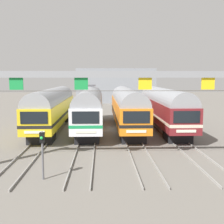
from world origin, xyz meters
TOP-DOWN VIEW (x-y plane):
  - ground_plane at (0.00, 0.00)m, footprint 160.00×160.00m
  - track_bed at (0.00, 17.00)m, footprint 14.38×70.00m
  - commuter_train_yellow at (-6.44, -0.01)m, footprint 2.88×18.06m
  - commuter_train_white at (-2.15, -0.00)m, footprint 2.88×18.06m
  - commuter_train_orange at (2.15, -0.01)m, footprint 2.88×18.06m
  - commuter_train_maroon at (6.44, -0.01)m, footprint 2.88×18.06m
  - catenary_gantry at (0.00, -13.50)m, footprint 18.11×0.44m
  - yard_signal_mast at (-4.29, -16.12)m, footprint 0.28×0.35m
  - maintenance_building at (2.55, 36.98)m, footprint 18.47×10.00m

SIDE VIEW (x-z plane):
  - ground_plane at x=0.00m, z-range 0.00..0.00m
  - track_bed at x=0.00m, z-range 0.00..0.15m
  - yard_signal_mast at x=-4.29m, z-range 0.58..3.48m
  - commuter_train_yellow at x=-6.44m, z-range 0.30..5.07m
  - commuter_train_orange at x=2.15m, z-range 0.30..5.07m
  - commuter_train_maroon at x=6.44m, z-range 0.30..5.07m
  - commuter_train_white at x=-2.15m, z-range 0.16..5.21m
  - maintenance_building at x=2.55m, z-range 0.00..8.03m
  - catenary_gantry at x=0.00m, z-range 1.65..8.62m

